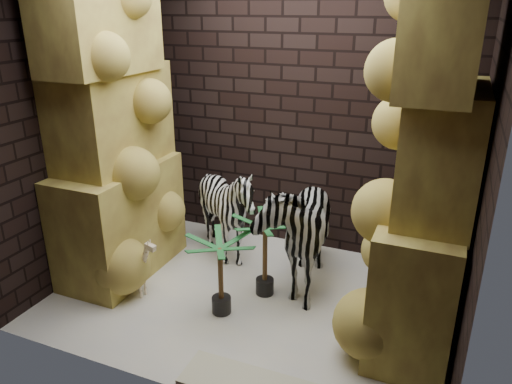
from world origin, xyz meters
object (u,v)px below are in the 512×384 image
at_px(zebra_right, 296,218).
at_px(palm_back, 221,276).
at_px(giraffe_toy, 134,265).
at_px(zebra_left, 227,216).
at_px(palm_front, 265,256).

distance_m(zebra_right, palm_back, 0.90).
bearing_deg(giraffe_toy, zebra_right, 35.82).
relative_size(zebra_right, palm_back, 1.88).
distance_m(zebra_right, zebra_left, 0.84).
xyz_separation_m(palm_front, palm_back, (-0.24, -0.42, -0.03)).
relative_size(zebra_left, palm_front, 1.41).
bearing_deg(palm_front, giraffe_toy, -156.62).
relative_size(zebra_right, giraffe_toy, 2.20).
bearing_deg(zebra_left, zebra_right, -18.80).
bearing_deg(zebra_left, palm_back, -74.00).
xyz_separation_m(zebra_right, palm_front, (-0.19, -0.30, -0.30)).
bearing_deg(palm_back, zebra_left, 112.43).
height_order(zebra_right, palm_front, zebra_right).
height_order(zebra_left, giraffe_toy, zebra_left).
relative_size(palm_front, palm_back, 1.07).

